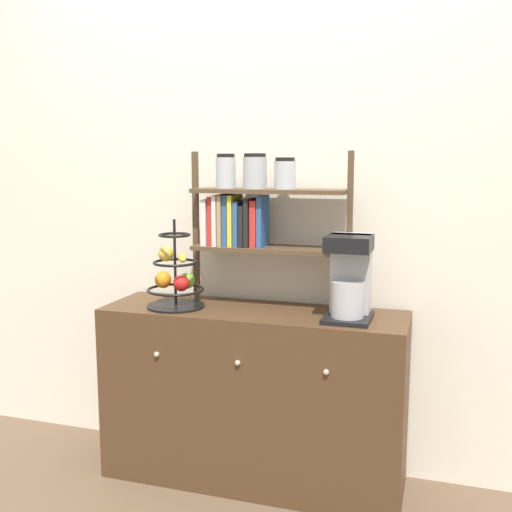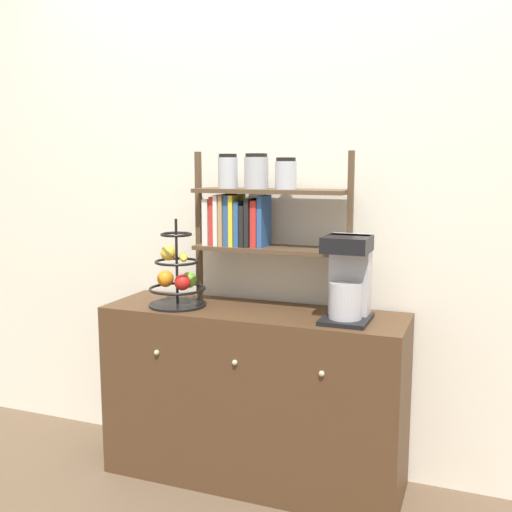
% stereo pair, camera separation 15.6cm
% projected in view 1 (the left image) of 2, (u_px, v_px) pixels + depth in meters
% --- Properties ---
extents(ground_plane, '(12.00, 12.00, 0.00)m').
position_uv_depth(ground_plane, '(239.00, 501.00, 2.54)').
color(ground_plane, brown).
extents(wall_back, '(7.00, 0.05, 2.60)m').
position_uv_depth(wall_back, '(269.00, 190.00, 2.77)').
color(wall_back, silver).
rests_on(wall_back, ground_plane).
extents(sideboard, '(1.33, 0.42, 0.79)m').
position_uv_depth(sideboard, '(253.00, 396.00, 2.67)').
color(sideboard, '#4C331E').
rests_on(sideboard, ground_plane).
extents(coffee_maker, '(0.19, 0.23, 0.35)m').
position_uv_depth(coffee_maker, '(350.00, 277.00, 2.45)').
color(coffee_maker, black).
rests_on(coffee_maker, sideboard).
extents(fruit_stand, '(0.26, 0.26, 0.39)m').
position_uv_depth(fruit_stand, '(175.00, 278.00, 2.66)').
color(fruit_stand, black).
rests_on(fruit_stand, sideboard).
extents(shelf_hutch, '(0.73, 0.20, 0.69)m').
position_uv_depth(shelf_hutch, '(251.00, 210.00, 2.65)').
color(shelf_hutch, brown).
rests_on(shelf_hutch, sideboard).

